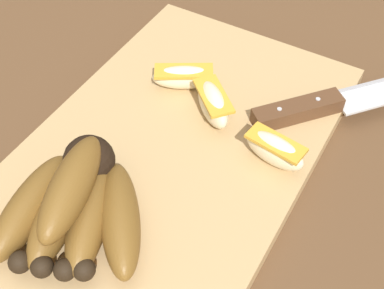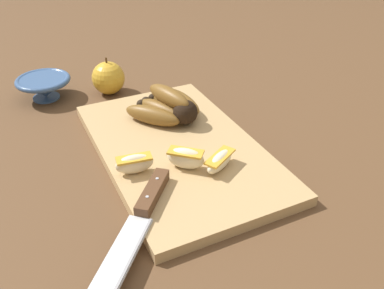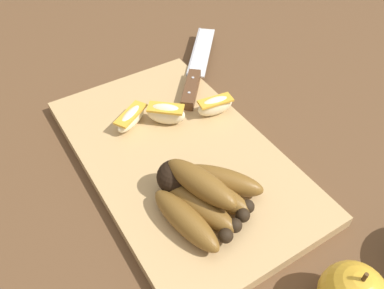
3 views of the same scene
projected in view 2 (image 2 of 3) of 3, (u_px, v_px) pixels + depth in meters
name	position (u px, v px, depth m)	size (l,w,h in m)	color
ground_plane	(189.00, 153.00, 0.77)	(6.00, 6.00, 0.00)	brown
cutting_board	(178.00, 149.00, 0.76)	(0.45, 0.27, 0.02)	tan
banana_bunch	(169.00, 107.00, 0.83)	(0.15, 0.15, 0.07)	black
chefs_knife	(142.00, 215.00, 0.59)	(0.23, 0.20, 0.02)	silver
apple_wedge_near	(134.00, 163.00, 0.68)	(0.03, 0.07, 0.03)	beige
apple_wedge_middle	(186.00, 158.00, 0.69)	(0.06, 0.06, 0.04)	beige
apple_wedge_far	(220.00, 161.00, 0.69)	(0.06, 0.07, 0.03)	beige
whole_apple	(108.00, 78.00, 0.96)	(0.08, 0.08, 0.09)	gold
ceramic_bowl	(44.00, 86.00, 0.94)	(0.12, 0.12, 0.05)	#385684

